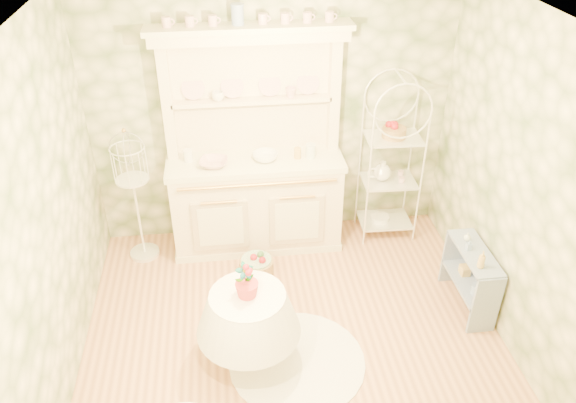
{
  "coord_description": "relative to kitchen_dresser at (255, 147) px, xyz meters",
  "views": [
    {
      "loc": [
        -0.48,
        -3.37,
        3.65
      ],
      "look_at": [
        0.0,
        0.5,
        1.15
      ],
      "focal_mm": 35.0,
      "sensor_mm": 36.0,
      "label": 1
    }
  ],
  "objects": [
    {
      "name": "floor",
      "position": [
        0.2,
        -1.52,
        -1.15
      ],
      "size": [
        3.6,
        3.6,
        0.0
      ],
      "primitive_type": "plane",
      "color": "tan",
      "rests_on": "ground"
    },
    {
      "name": "ceiling",
      "position": [
        0.2,
        -1.52,
        1.56
      ],
      "size": [
        3.6,
        3.6,
        0.0
      ],
      "primitive_type": "plane",
      "color": "white",
      "rests_on": "floor"
    },
    {
      "name": "wall_left",
      "position": [
        -1.6,
        -1.52,
        0.21
      ],
      "size": [
        3.6,
        3.6,
        0.0
      ],
      "primitive_type": "plane",
      "color": "beige",
      "rests_on": "floor"
    },
    {
      "name": "wall_right",
      "position": [
        2.0,
        -1.52,
        0.21
      ],
      "size": [
        3.6,
        3.6,
        0.0
      ],
      "primitive_type": "plane",
      "color": "beige",
      "rests_on": "floor"
    },
    {
      "name": "wall_back",
      "position": [
        0.2,
        0.28,
        0.21
      ],
      "size": [
        3.6,
        3.6,
        0.0
      ],
      "primitive_type": "plane",
      "color": "beige",
      "rests_on": "floor"
    },
    {
      "name": "kitchen_dresser",
      "position": [
        0.0,
        0.0,
        0.0
      ],
      "size": [
        1.87,
        0.61,
        2.29
      ],
      "primitive_type": "cube",
      "color": "#FBEECD",
      "rests_on": "floor"
    },
    {
      "name": "bakers_rack",
      "position": [
        1.4,
        0.02,
        -0.21
      ],
      "size": [
        0.6,
        0.44,
        1.87
      ],
      "primitive_type": "cube",
      "rotation": [
        0.0,
        0.0,
        -0.04
      ],
      "color": "white",
      "rests_on": "floor"
    },
    {
      "name": "side_shelf",
      "position": [
        1.84,
        -1.21,
        -0.85
      ],
      "size": [
        0.26,
        0.69,
        0.59
      ],
      "primitive_type": "cube",
      "rotation": [
        0.0,
        0.0,
        0.0
      ],
      "color": "#8192B4",
      "rests_on": "floor"
    },
    {
      "name": "round_table",
      "position": [
        -0.19,
        -1.63,
        -0.81
      ],
      "size": [
        0.81,
        0.81,
        0.67
      ],
      "primitive_type": "cylinder",
      "rotation": [
        0.0,
        0.0,
        -0.43
      ],
      "color": "white",
      "rests_on": "floor"
    },
    {
      "name": "birdcage_stand",
      "position": [
        -1.2,
        -0.07,
        -0.43
      ],
      "size": [
        0.36,
        0.36,
        1.43
      ],
      "primitive_type": "cube",
      "rotation": [
        0.0,
        0.0,
        -0.06
      ],
      "color": "white",
      "rests_on": "floor"
    },
    {
      "name": "floor_basket",
      "position": [
        -0.06,
        -0.55,
        -1.02
      ],
      "size": [
        0.49,
        0.49,
        0.24
      ],
      "primitive_type": "cylinder",
      "rotation": [
        0.0,
        0.0,
        0.38
      ],
      "color": "#AA8752",
      "rests_on": "floor"
    },
    {
      "name": "lace_rug",
      "position": [
        0.19,
        -1.7,
        -1.14
      ],
      "size": [
        1.38,
        1.38,
        0.01
      ],
      "primitive_type": "cylinder",
      "rotation": [
        0.0,
        0.0,
        -0.25
      ],
      "color": "white",
      "rests_on": "floor"
    },
    {
      "name": "bowl_floral",
      "position": [
        -0.41,
        -0.08,
        -0.13
      ],
      "size": [
        0.32,
        0.32,
        0.07
      ],
      "primitive_type": "imported",
      "rotation": [
        0.0,
        0.0,
        -0.18
      ],
      "color": "white",
      "rests_on": "kitchen_dresser"
    },
    {
      "name": "bowl_white",
      "position": [
        0.1,
        -0.02,
        -0.13
      ],
      "size": [
        0.26,
        0.26,
        0.08
      ],
      "primitive_type": "imported",
      "rotation": [
        0.0,
        0.0,
        0.05
      ],
      "color": "white",
      "rests_on": "kitchen_dresser"
    },
    {
      "name": "cup_left",
      "position": [
        -0.32,
        0.16,
        0.47
      ],
      "size": [
        0.14,
        0.14,
        0.09
      ],
      "primitive_type": "imported",
      "rotation": [
        0.0,
        0.0,
        -0.22
      ],
      "color": "white",
      "rests_on": "kitchen_dresser"
    },
    {
      "name": "cup_right",
      "position": [
        0.38,
        0.16,
        0.47
      ],
      "size": [
        0.11,
        0.11,
        0.1
      ],
      "primitive_type": "imported",
      "rotation": [
        0.0,
        0.0,
        0.09
      ],
      "color": "white",
      "rests_on": "kitchen_dresser"
    },
    {
      "name": "potted_geranium",
      "position": [
        -0.2,
        -1.6,
        -0.3
      ],
      "size": [
        0.17,
        0.14,
        0.27
      ],
      "primitive_type": "imported",
      "rotation": [
        0.0,
        0.0,
        0.34
      ],
      "color": "#3F7238",
      "rests_on": "round_table"
    },
    {
      "name": "bottle_amber",
      "position": [
        1.79,
        -1.42,
        -0.46
      ],
      "size": [
        0.08,
        0.08,
        0.16
      ],
      "primitive_type": "imported",
      "rotation": [
        0.0,
        0.0,
        -0.27
      ],
      "color": "tan",
      "rests_on": "side_shelf"
    },
    {
      "name": "bottle_blue",
      "position": [
        1.79,
        -1.17,
        -0.49
      ],
      "size": [
        0.05,
        0.05,
        0.1
      ],
      "primitive_type": "imported",
      "rotation": [
        0.0,
        0.0,
        0.12
      ],
      "color": "#7E97C6",
      "rests_on": "side_shelf"
    },
    {
      "name": "bottle_glass",
      "position": [
        1.83,
        -1.04,
        -0.5
      ],
      "size": [
        0.07,
        0.07,
        0.08
      ],
      "primitive_type": "imported",
      "rotation": [
        0.0,
        0.0,
        0.15
      ],
      "color": "silver",
      "rests_on": "side_shelf"
    }
  ]
}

